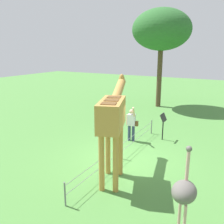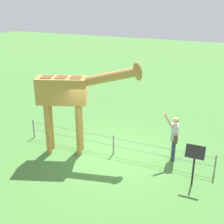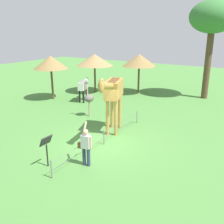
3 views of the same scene
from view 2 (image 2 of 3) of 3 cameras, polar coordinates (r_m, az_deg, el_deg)
name	(u,v)px [view 2 (image 2 of 3)]	position (r m, az deg, el deg)	size (l,w,h in m)	color
ground_plane	(112,155)	(10.95, 0.03, -8.21)	(60.00, 60.00, 0.00)	#4C843D
giraffe	(70,94)	(10.44, -7.89, 3.39)	(3.57, 1.68, 3.40)	#BC8942
visitor	(174,136)	(10.52, 11.71, -4.46)	(0.56, 0.57, 1.77)	navy
info_sign	(195,157)	(9.26, 15.37, -8.26)	(0.56, 0.21, 1.32)	black
wire_fence	(113,144)	(10.85, 0.27, -6.08)	(7.05, 0.05, 0.75)	slate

